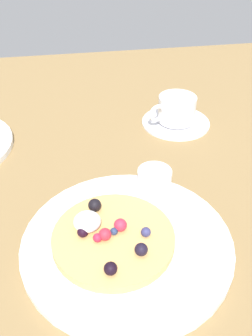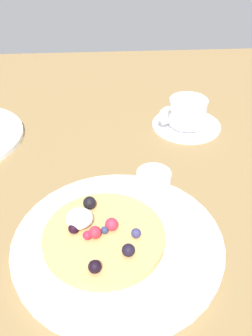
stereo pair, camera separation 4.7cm
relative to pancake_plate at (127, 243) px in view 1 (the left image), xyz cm
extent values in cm
cube|color=olive|center=(-2.99, 10.18, -2.06)|extent=(169.87, 129.80, 3.00)
cylinder|color=white|center=(0.00, 0.00, 0.00)|extent=(28.69, 28.69, 1.13)
cylinder|color=tan|center=(-1.85, 0.11, 1.19)|extent=(16.51, 16.51, 1.25)
sphere|color=navy|center=(-1.73, 0.23, 2.33)|extent=(1.03, 1.03, 1.03)
sphere|color=navy|center=(2.39, -0.72, 2.48)|extent=(1.34, 1.34, 1.34)
sphere|color=black|center=(-3.21, -5.91, 2.64)|extent=(1.65, 1.65, 1.65)
sphere|color=black|center=(-5.82, 0.62, 2.55)|extent=(1.48, 1.48, 1.48)
sphere|color=#CC2B44|center=(-0.76, 0.89, 2.69)|extent=(1.77, 1.77, 1.77)
sphere|color=#C12839|center=(-2.78, -0.39, 2.65)|extent=(1.68, 1.68, 1.68)
sphere|color=#C0223F|center=(-4.00, -0.61, 2.42)|extent=(1.21, 1.21, 1.21)
sphere|color=black|center=(1.18, -3.66, 2.65)|extent=(1.68, 1.68, 1.68)
sphere|color=black|center=(-3.77, 5.27, 2.75)|extent=(1.88, 1.88, 1.88)
ellipsoid|color=white|center=(-5.08, 2.04, 2.93)|extent=(3.73, 3.73, 2.24)
cylinder|color=white|center=(6.05, 10.15, 2.24)|extent=(5.33, 5.33, 3.34)
cylinder|color=brown|center=(6.05, 10.15, 2.90)|extent=(4.37, 4.37, 0.40)
cylinder|color=white|center=(15.46, 30.94, -0.14)|extent=(13.92, 13.92, 0.85)
cylinder|color=white|center=(15.46, 30.94, 2.86)|extent=(7.57, 7.57, 5.15)
torus|color=white|center=(10.96, 29.29, 3.12)|extent=(3.73, 2.02, 3.68)
cylinder|color=brown|center=(15.46, 30.94, 4.51)|extent=(6.44, 6.44, 0.41)
camera|label=1|loc=(-5.80, -33.95, 38.94)|focal=40.01mm
camera|label=2|loc=(-1.08, -34.49, 38.94)|focal=40.01mm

